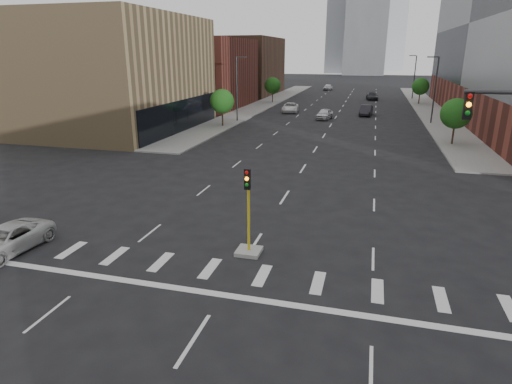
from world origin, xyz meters
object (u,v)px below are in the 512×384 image
at_px(car_mid_right, 366,110).
at_px(median_traffic_signal, 249,235).
at_px(car_distant, 328,87).
at_px(parked_minivan, 6,240).
at_px(car_near_left, 325,114).
at_px(car_far_left, 290,108).
at_px(car_deep_right, 372,96).

bearing_deg(car_mid_right, median_traffic_signal, -90.10).
height_order(car_distant, parked_minivan, car_distant).
distance_m(car_distant, parked_minivan, 102.71).
height_order(car_near_left, car_mid_right, car_mid_right).
bearing_deg(car_distant, car_far_left, -88.55).
bearing_deg(car_deep_right, car_distant, 111.02).
xyz_separation_m(car_far_left, parked_minivan, (-3.73, -56.19, -0.10)).
bearing_deg(car_mid_right, car_deep_right, 93.27).
relative_size(car_far_left, parked_minivan, 1.15).
height_order(car_near_left, car_far_left, car_near_left).
distance_m(median_traffic_signal, car_near_left, 46.67).
bearing_deg(car_far_left, car_near_left, -51.72).
height_order(car_far_left, parked_minivan, car_far_left).
relative_size(car_mid_right, car_distant, 1.03).
height_order(car_far_left, car_deep_right, car_deep_right).
height_order(median_traffic_signal, car_deep_right, median_traffic_signal).
bearing_deg(car_far_left, car_distant, 82.03).
bearing_deg(car_distant, median_traffic_signal, -83.04).
bearing_deg(car_mid_right, car_far_left, -179.33).
height_order(car_mid_right, car_deep_right, car_mid_right).
bearing_deg(car_deep_right, car_far_left, -125.08).
xyz_separation_m(car_deep_right, car_distant, (-11.66, 22.55, 0.06)).
bearing_deg(car_mid_right, car_near_left, -131.57).
distance_m(car_near_left, car_far_left, 9.23).
bearing_deg(parked_minivan, car_near_left, 81.35).
xyz_separation_m(car_distant, parked_minivan, (-5.15, -102.58, -0.16)).
relative_size(median_traffic_signal, car_distant, 0.90).
bearing_deg(median_traffic_signal, car_near_left, 91.84).
xyz_separation_m(car_mid_right, car_far_left, (-12.43, 0.89, -0.05)).
bearing_deg(parked_minivan, car_mid_right, 76.68).
relative_size(car_mid_right, car_far_left, 0.90).
bearing_deg(car_distant, car_mid_right, -73.69).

